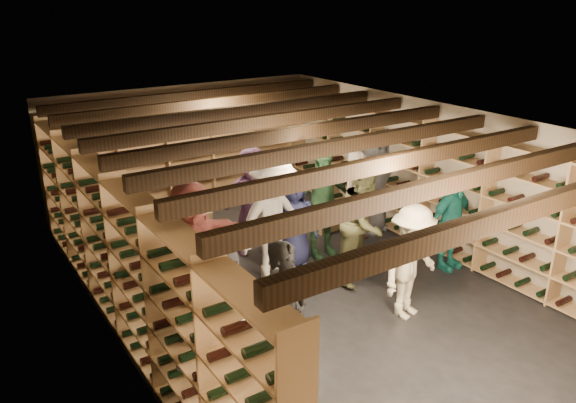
% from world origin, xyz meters
% --- Properties ---
extents(ground, '(8.00, 8.00, 0.00)m').
position_xyz_m(ground, '(0.00, 0.00, 0.00)').
color(ground, black).
rests_on(ground, ground).
extents(walls, '(5.52, 8.02, 2.40)m').
position_xyz_m(walls, '(0.00, 0.00, 1.20)').
color(walls, tan).
rests_on(walls, ground).
extents(ceiling, '(5.50, 8.00, 0.01)m').
position_xyz_m(ceiling, '(0.00, 0.00, 2.40)').
color(ceiling, '#BDB7A2').
rests_on(ceiling, walls).
extents(ceiling_joists, '(5.40, 7.12, 0.18)m').
position_xyz_m(ceiling_joists, '(0.00, 0.00, 2.26)').
color(ceiling_joists, black).
rests_on(ceiling_joists, ground).
extents(wine_rack_left, '(0.32, 7.50, 2.15)m').
position_xyz_m(wine_rack_left, '(-2.57, 0.00, 1.08)').
color(wine_rack_left, '#A27D4F').
rests_on(wine_rack_left, ground).
extents(wine_rack_right, '(0.32, 7.50, 2.15)m').
position_xyz_m(wine_rack_right, '(2.57, 0.00, 1.08)').
color(wine_rack_right, '#A27D4F').
rests_on(wine_rack_right, ground).
extents(wine_rack_back, '(4.70, 0.30, 2.15)m').
position_xyz_m(wine_rack_back, '(0.00, 3.83, 1.07)').
color(wine_rack_back, '#A27D4F').
rests_on(wine_rack_back, ground).
extents(crate_stack_left, '(0.52, 0.35, 0.68)m').
position_xyz_m(crate_stack_left, '(-0.84, 1.80, 0.34)').
color(crate_stack_left, tan).
rests_on(crate_stack_left, ground).
extents(crate_stack_right, '(0.57, 0.45, 0.34)m').
position_xyz_m(crate_stack_right, '(0.57, 1.30, 0.17)').
color(crate_stack_right, tan).
rests_on(crate_stack_right, ground).
extents(crate_loose, '(0.53, 0.37, 0.17)m').
position_xyz_m(crate_loose, '(1.52, 1.30, 0.09)').
color(crate_loose, tan).
rests_on(crate_loose, ground).
extents(person_0, '(1.05, 0.83, 1.87)m').
position_xyz_m(person_0, '(-2.18, -1.80, 0.94)').
color(person_0, black).
rests_on(person_0, ground).
extents(person_1, '(0.72, 0.58, 1.71)m').
position_xyz_m(person_1, '(-1.45, -1.90, 0.86)').
color(person_1, black).
rests_on(person_1, ground).
extents(person_2, '(1.11, 1.00, 1.87)m').
position_xyz_m(person_2, '(0.82, -0.51, 0.93)').
color(person_2, brown).
rests_on(person_2, ground).
extents(person_3, '(1.11, 0.77, 1.57)m').
position_xyz_m(person_3, '(0.67, -1.62, 0.78)').
color(person_3, '#C2B896').
rests_on(person_3, ground).
extents(person_4, '(0.95, 0.44, 1.57)m').
position_xyz_m(person_4, '(2.18, -0.95, 0.79)').
color(person_4, '#19726A').
rests_on(person_4, ground).
extents(person_5, '(1.81, 1.09, 1.86)m').
position_xyz_m(person_5, '(-1.64, 0.03, 0.93)').
color(person_5, brown).
rests_on(person_5, ground).
extents(person_6, '(0.85, 0.71, 1.48)m').
position_xyz_m(person_6, '(0.24, 0.46, 0.74)').
color(person_6, '#1A1D40').
rests_on(person_6, ground).
extents(person_7, '(0.69, 0.49, 1.77)m').
position_xyz_m(person_7, '(1.27, 0.18, 0.88)').
color(person_7, gray).
rests_on(person_7, ground).
extents(person_8, '(0.77, 0.62, 1.48)m').
position_xyz_m(person_8, '(1.68, 0.59, 0.74)').
color(person_8, '#441C19').
rests_on(person_8, ground).
extents(person_9, '(1.32, 0.88, 1.90)m').
position_xyz_m(person_9, '(-0.26, 0.24, 0.95)').
color(person_9, '#B3B0A3').
rests_on(person_9, ground).
extents(person_10, '(1.11, 0.58, 1.81)m').
position_xyz_m(person_10, '(0.79, 0.49, 0.91)').
color(person_10, '#294F2F').
rests_on(person_10, ground).
extents(person_11, '(1.65, 0.53, 1.77)m').
position_xyz_m(person_11, '(0.00, 1.30, 0.89)').
color(person_11, '#805185').
rests_on(person_11, ground).
extents(person_12, '(0.98, 0.74, 1.80)m').
position_xyz_m(person_12, '(2.18, 0.83, 0.90)').
color(person_12, '#38393D').
rests_on(person_12, ground).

